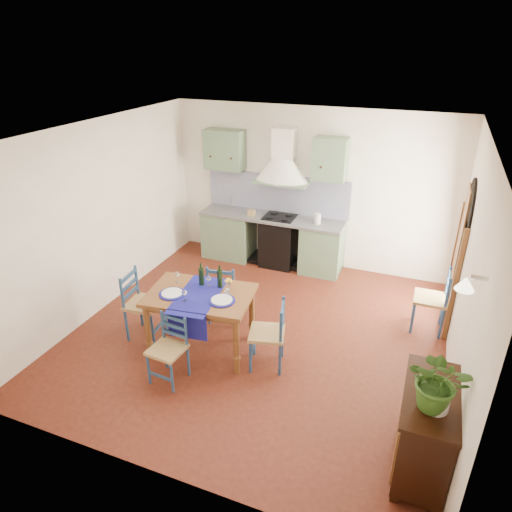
# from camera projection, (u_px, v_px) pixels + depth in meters

# --- Properties ---
(floor) EXTENTS (5.00, 5.00, 0.00)m
(floor) POSITION_uv_depth(u_px,v_px,m) (258.00, 333.00, 6.49)
(floor) COLOR #43160E
(floor) RESTS_ON ground
(back_wall) EXTENTS (5.00, 0.96, 2.80)m
(back_wall) POSITION_uv_depth(u_px,v_px,m) (281.00, 208.00, 8.11)
(back_wall) COLOR white
(back_wall) RESTS_ON ground
(right_wall) EXTENTS (0.26, 5.00, 2.80)m
(right_wall) POSITION_uv_depth(u_px,v_px,m) (466.00, 272.00, 5.32)
(right_wall) COLOR white
(right_wall) RESTS_ON ground
(left_wall) EXTENTS (0.04, 5.00, 2.80)m
(left_wall) POSITION_uv_depth(u_px,v_px,m) (101.00, 218.00, 6.71)
(left_wall) COLOR white
(left_wall) RESTS_ON ground
(ceiling) EXTENTS (5.00, 5.00, 0.01)m
(ceiling) POSITION_uv_depth(u_px,v_px,m) (259.00, 133.00, 5.27)
(ceiling) COLOR silver
(ceiling) RESTS_ON back_wall
(dining_table) EXTENTS (1.43, 1.11, 1.17)m
(dining_table) POSITION_uv_depth(u_px,v_px,m) (200.00, 300.00, 5.87)
(dining_table) COLOR brown
(dining_table) RESTS_ON ground
(chair_near) EXTENTS (0.43, 0.43, 0.85)m
(chair_near) POSITION_uv_depth(u_px,v_px,m) (169.00, 349.00, 5.46)
(chair_near) COLOR navy
(chair_near) RESTS_ON ground
(chair_far) EXTENTS (0.50, 0.50, 0.93)m
(chair_far) POSITION_uv_depth(u_px,v_px,m) (224.00, 291.00, 6.60)
(chair_far) COLOR navy
(chair_far) RESTS_ON ground
(chair_left) EXTENTS (0.50, 0.50, 0.98)m
(chair_left) POSITION_uv_depth(u_px,v_px,m) (142.00, 304.00, 6.25)
(chair_left) COLOR navy
(chair_left) RESTS_ON ground
(chair_right) EXTENTS (0.52, 0.52, 0.92)m
(chair_right) POSITION_uv_depth(u_px,v_px,m) (270.00, 334.00, 5.67)
(chair_right) COLOR navy
(chair_right) RESTS_ON ground
(chair_spare) EXTENTS (0.45, 0.45, 0.95)m
(chair_spare) POSITION_uv_depth(u_px,v_px,m) (433.00, 300.00, 6.38)
(chair_spare) COLOR navy
(chair_spare) RESTS_ON ground
(sideboard) EXTENTS (0.50, 1.05, 0.94)m
(sideboard) POSITION_uv_depth(u_px,v_px,m) (425.00, 429.00, 4.26)
(sideboard) COLOR black
(sideboard) RESTS_ON ground
(potted_plant) EXTENTS (0.53, 0.46, 0.56)m
(potted_plant) POSITION_uv_depth(u_px,v_px,m) (439.00, 382.00, 3.81)
(potted_plant) COLOR #2E581B
(potted_plant) RESTS_ON sideboard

